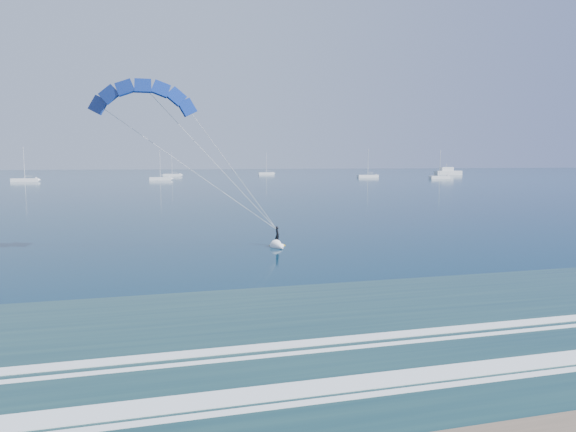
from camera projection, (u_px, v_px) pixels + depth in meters
The scene contains 8 objects.
kitesurfer_rig at pixel (215, 163), 39.88m from camera, with size 16.70×7.60×14.18m.
motor_yacht at pixel (448, 172), 270.85m from camera, with size 14.63×3.90×6.10m.
sailboat_1 at pixel (25, 180), 181.72m from camera, with size 8.86×2.40×12.15m.
sailboat_2 at pixel (172, 175), 244.36m from camera, with size 8.65×2.40×11.67m.
sailboat_3 at pixel (160, 179), 195.16m from camera, with size 8.10×2.40×11.33m.
sailboat_4 at pixel (266, 173), 275.85m from camera, with size 8.48×2.40×11.56m.
sailboat_5 at pixel (368, 176), 227.30m from camera, with size 9.49×2.40×12.84m.
sailboat_6 at pixel (440, 177), 212.17m from camera, with size 8.71×2.40×11.80m.
Camera 1 is at (-10.02, -9.75, 7.40)m, focal length 32.00 mm.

